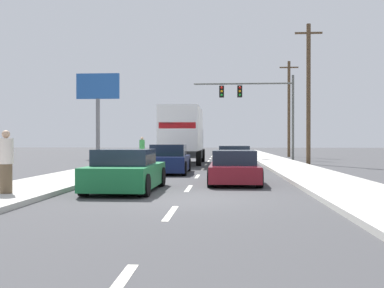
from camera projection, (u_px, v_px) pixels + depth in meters
ground_plane at (209, 160)px, 36.99m from camera, size 140.00×140.00×0.00m
sidewalk_right at (277, 162)px, 31.66m from camera, size 2.77×80.00×0.14m
sidewalk_left at (139, 161)px, 32.34m from camera, size 2.77×80.00×0.14m
lane_markings at (207, 163)px, 31.98m from camera, size 0.14×57.00×0.01m
box_truck at (183, 133)px, 29.84m from camera, size 2.60×8.12×3.68m
car_navy at (169, 161)px, 21.30m from camera, size 1.91×4.06×1.38m
car_green at (126, 172)px, 13.78m from camera, size 1.99×4.07×1.29m
car_silver at (230, 155)px, 31.59m from camera, size 1.90×4.31×1.21m
car_tan at (234, 159)px, 24.11m from camera, size 1.91×4.57×1.29m
car_maroon at (234, 168)px, 16.35m from camera, size 1.85×4.26×1.20m
traffic_signal_mast at (252, 98)px, 37.27m from camera, size 8.32×0.69×7.00m
utility_pole_mid at (308, 92)px, 29.76m from camera, size 1.80×0.28×9.32m
utility_pole_far at (289, 108)px, 43.60m from camera, size 1.80×0.28×9.31m
roadside_billboard at (98, 98)px, 39.62m from camera, size 3.84×0.36×7.52m
pedestrian_near_corner at (6, 162)px, 11.96m from camera, size 0.38×0.38×1.68m
pedestrian_mid_block at (142, 149)px, 32.02m from camera, size 0.38×0.38×1.70m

